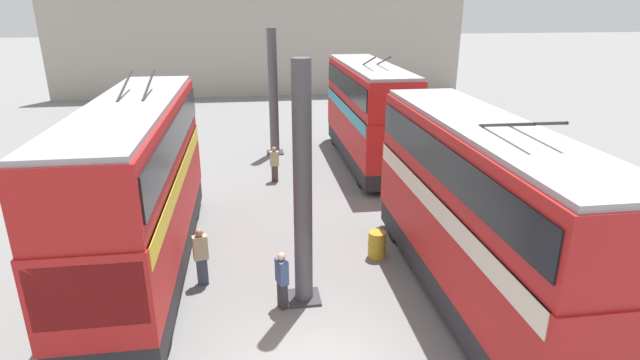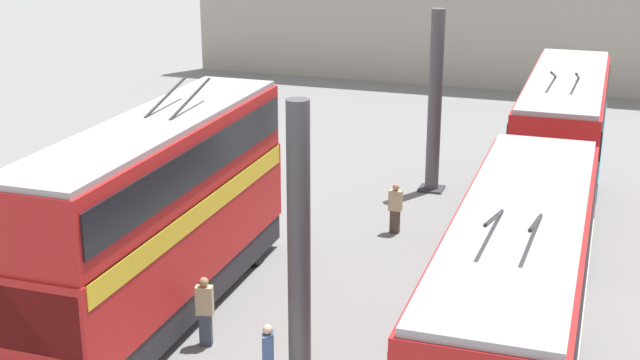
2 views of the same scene
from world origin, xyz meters
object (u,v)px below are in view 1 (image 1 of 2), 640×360
Objects in this scene: person_by_right_row at (201,255)px; person_aisle_midway at (275,163)px; bus_right_mid at (138,179)px; bus_left_far at (368,108)px; bus_left_near at (480,205)px; person_aisle_foreground at (282,279)px; oil_drum at (377,245)px.

person_aisle_midway is (8.75, -2.64, -0.08)m from person_by_right_row.
bus_left_far is at bearing -43.29° from bus_right_mid.
bus_right_mid is at bearing 71.88° from bus_left_near.
bus_right_mid reaches higher than bus_left_far.
person_by_right_row is 2.75m from person_aisle_foreground.
person_aisle_foreground is at bearing 86.20° from bus_left_near.
bus_left_near is 5.87× the size of person_by_right_row.
bus_left_near is at bearing 180.00° from bus_left_far.
bus_left_far is 13.78m from person_aisle_foreground.
bus_left_far is at bearing -0.00° from bus_left_near.
person_aisle_midway is (-2.28, 4.92, -1.99)m from bus_left_far.
bus_left_far is 13.58m from bus_right_mid.
bus_right_mid is at bearing 88.04° from oil_drum.
bus_left_far reaches higher than person_aisle_foreground.
bus_left_near reaches higher than bus_left_far.
bus_left_far is 0.93× the size of bus_right_mid.
bus_left_near reaches higher than person_by_right_row.
bus_left_far is at bearing -11.20° from oil_drum.
person_aisle_midway is at bearing -30.01° from bus_right_mid.
bus_right_mid is (3.05, 9.31, 0.11)m from bus_left_near.
bus_right_mid is at bearing 136.71° from bus_left_far.
oil_drum is (-10.13, 2.01, -2.43)m from bus_left_far.
person_aisle_foreground is (-1.55, -2.27, -0.08)m from person_by_right_row.
bus_left_far is 11.22× the size of oil_drum.
oil_drum is at bearing -155.70° from person_aisle_midway.
person_by_right_row reaches higher than oil_drum.
bus_left_near is at bearing -144.35° from oil_drum.
person_aisle_midway is at bearing -30.62° from person_by_right_row.
person_by_right_row is 5.65m from oil_drum.
bus_right_mid reaches higher than person_aisle_foreground.
bus_right_mid is 9.03m from person_aisle_midway.
person_by_right_row is at bearing -123.19° from bus_right_mid.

